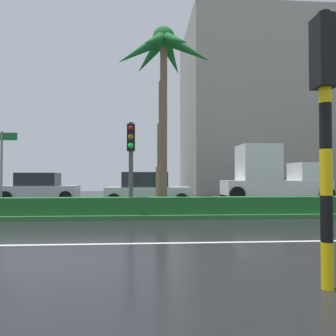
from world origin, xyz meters
name	(u,v)px	position (x,y,z in m)	size (l,w,h in m)	color
ground_plane	(28,213)	(0.00, 9.00, -0.05)	(90.00, 42.00, 0.10)	black
median_strip	(19,213)	(0.00, 8.00, 0.07)	(85.50, 4.00, 0.15)	#2D6B33
median_hedge	(4,206)	(0.00, 6.60, 0.45)	(76.50, 0.70, 0.60)	#1E6028
palm_tree_centre_left	(163,63)	(5.63, 7.93, 6.11)	(4.04, 4.01, 7.46)	brown
traffic_signal_median_right	(131,151)	(4.40, 6.50, 2.41)	(0.28, 0.43, 3.29)	#4C4C47
street_name_sign	(2,161)	(-0.35, 7.18, 2.08)	(1.10, 0.08, 3.00)	slate
traffic_signal_foreground	(324,97)	(7.30, -1.19, 2.55)	(0.28, 0.43, 3.71)	yellow
car_in_traffic_second	(40,188)	(-1.29, 14.83, 0.83)	(4.30, 2.02, 1.72)	silver
car_in_traffic_third	(147,190)	(5.01, 11.79, 0.83)	(4.30, 2.02, 1.72)	silver
box_truck_lead	(273,176)	(12.90, 14.84, 1.55)	(6.40, 2.64, 3.46)	white
building_far_right	(280,111)	(18.86, 28.09, 8.25)	(19.42, 12.51, 16.50)	gray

